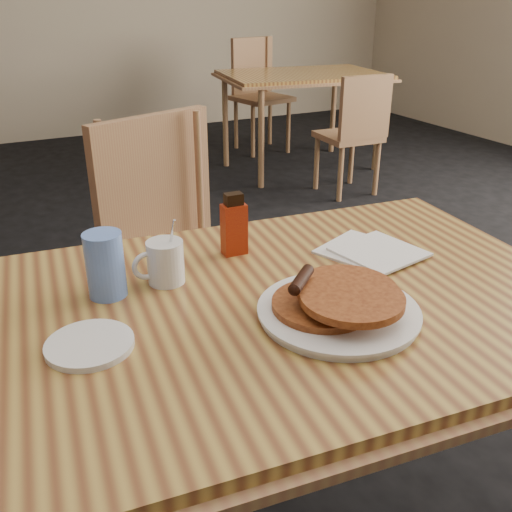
% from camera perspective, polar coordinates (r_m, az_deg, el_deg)
% --- Properties ---
extents(main_table, '(1.38, 1.00, 0.75)m').
position_cam_1_polar(main_table, '(1.20, 2.66, -5.77)').
color(main_table, '#AB873C').
rests_on(main_table, floor).
extents(neighbor_table, '(1.34, 1.00, 0.75)m').
position_cam_1_polar(neighbor_table, '(4.61, 4.66, 17.29)').
color(neighbor_table, '#AB873C').
rests_on(neighbor_table, floor).
extents(chair_main_far, '(0.56, 0.57, 0.98)m').
position_cam_1_polar(chair_main_far, '(1.86, -8.85, 1.26)').
color(chair_main_far, '#9B7549').
rests_on(chair_main_far, floor).
extents(chair_neighbor_far, '(0.51, 0.51, 0.95)m').
position_cam_1_polar(chair_neighbor_far, '(5.25, 0.11, 16.80)').
color(chair_neighbor_far, '#9B7549').
rests_on(chair_neighbor_far, floor).
extents(chair_neighbor_near, '(0.39, 0.39, 0.83)m').
position_cam_1_polar(chair_neighbor_near, '(4.01, 9.98, 12.73)').
color(chair_neighbor_near, '#9B7549').
rests_on(chair_neighbor_near, floor).
extents(pancake_plate, '(0.32, 0.32, 0.09)m').
position_cam_1_polar(pancake_plate, '(1.12, 8.27, -4.90)').
color(pancake_plate, silver).
rests_on(pancake_plate, main_table).
extents(coffee_mug, '(0.11, 0.08, 0.15)m').
position_cam_1_polar(coffee_mug, '(1.24, -9.16, -0.54)').
color(coffee_mug, silver).
rests_on(coffee_mug, main_table).
extents(syrup_bottle, '(0.06, 0.04, 0.15)m').
position_cam_1_polar(syrup_bottle, '(1.35, -2.21, 3.00)').
color(syrup_bottle, maroon).
rests_on(syrup_bottle, main_table).
extents(napkin_stack, '(0.24, 0.26, 0.01)m').
position_cam_1_polar(napkin_stack, '(1.40, 11.42, 0.49)').
color(napkin_stack, silver).
rests_on(napkin_stack, main_table).
extents(blue_tumbler, '(0.10, 0.10, 0.14)m').
position_cam_1_polar(blue_tumbler, '(1.20, -14.85, -0.86)').
color(blue_tumbler, '#5E85DD').
rests_on(blue_tumbler, main_table).
extents(side_saucer, '(0.19, 0.19, 0.01)m').
position_cam_1_polar(side_saucer, '(1.06, -16.30, -8.51)').
color(side_saucer, silver).
rests_on(side_saucer, main_table).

